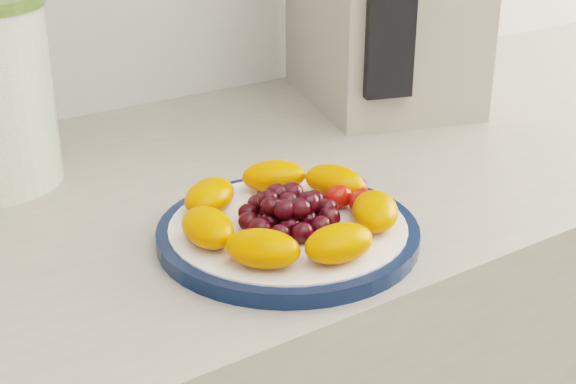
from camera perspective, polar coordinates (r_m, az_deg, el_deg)
plate_rim at (r=0.75m, az=-0.00°, el=-2.95°), size 0.25×0.25×0.01m
plate_face at (r=0.75m, az=-0.00°, el=-2.88°), size 0.22×0.22×0.02m
fruit_plate at (r=0.74m, az=0.22°, el=-1.24°), size 0.21×0.21×0.03m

